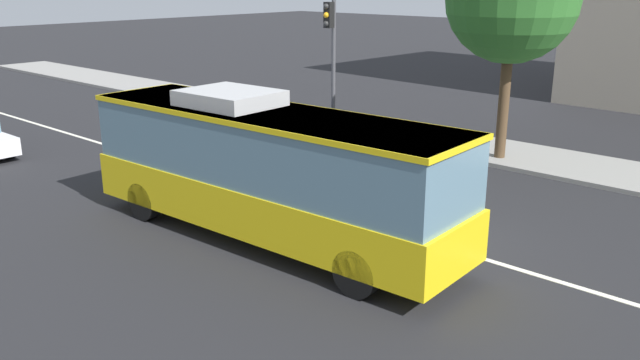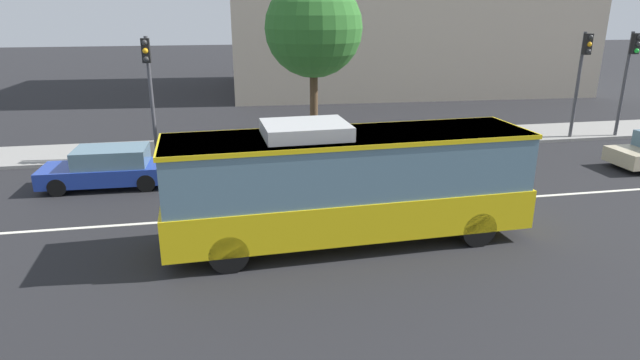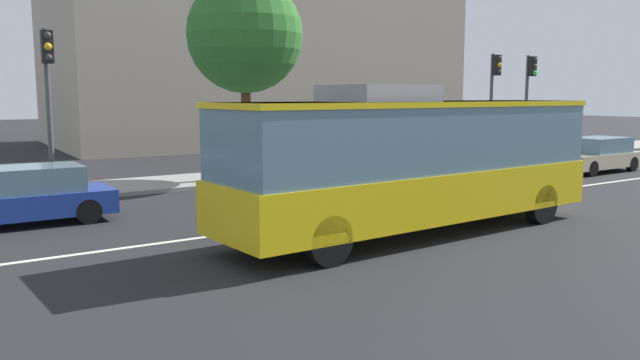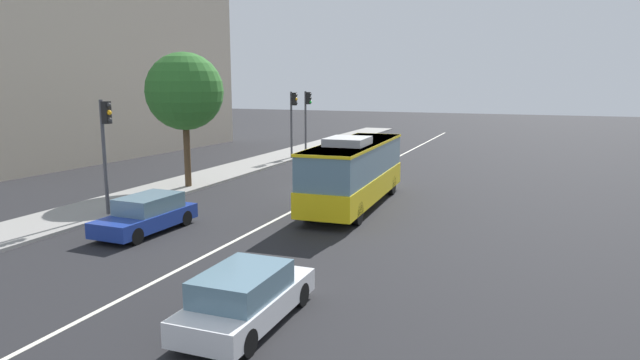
# 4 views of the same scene
# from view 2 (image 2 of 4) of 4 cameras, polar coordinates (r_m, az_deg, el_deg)

# --- Properties ---
(ground_plane) EXTENTS (160.00, 160.00, 0.00)m
(ground_plane) POSITION_cam_2_polar(r_m,az_deg,el_deg) (18.06, 10.88, -2.62)
(ground_plane) COLOR black
(sidewalk_kerb) EXTENTS (80.00, 3.44, 0.14)m
(sidewalk_kerb) POSITION_cam_2_polar(r_m,az_deg,el_deg) (25.87, 4.04, 4.20)
(sidewalk_kerb) COLOR gray
(sidewalk_kerb) RESTS_ON ground_plane
(lane_centre_line) EXTENTS (76.00, 0.16, 0.01)m
(lane_centre_line) POSITION_cam_2_polar(r_m,az_deg,el_deg) (18.06, 10.88, -2.60)
(lane_centre_line) COLOR silver
(lane_centre_line) RESTS_ON ground_plane
(transit_bus) EXTENTS (10.10, 2.92, 3.46)m
(transit_bus) POSITION_cam_2_polar(r_m,az_deg,el_deg) (14.45, 3.05, -0.02)
(transit_bus) COLOR yellow
(transit_bus) RESTS_ON ground_plane
(sedan_blue) EXTENTS (4.54, 1.90, 1.46)m
(sedan_blue) POSITION_cam_2_polar(r_m,az_deg,el_deg) (20.80, -21.91, 1.25)
(sedan_blue) COLOR #1E3899
(sedan_blue) RESTS_ON ground_plane
(traffic_light_near_corner) EXTENTS (0.33, 0.62, 5.20)m
(traffic_light_near_corner) POSITION_cam_2_polar(r_m,az_deg,el_deg) (28.61, 26.46, 10.83)
(traffic_light_near_corner) COLOR #47474C
(traffic_light_near_corner) RESTS_ON ground_plane
(traffic_light_mid_block) EXTENTS (0.33, 0.62, 5.20)m
(traffic_light_mid_block) POSITION_cam_2_polar(r_m,az_deg,el_deg) (30.03, 30.43, 10.51)
(traffic_light_mid_block) COLOR #47474C
(traffic_light_mid_block) RESTS_ON ground_plane
(traffic_light_far_corner) EXTENTS (0.32, 0.62, 5.20)m
(traffic_light_far_corner) POSITION_cam_2_polar(r_m,az_deg,el_deg) (23.03, -17.98, 10.47)
(traffic_light_far_corner) COLOR #47474C
(traffic_light_far_corner) RESTS_ON ground_plane
(street_tree_kerbside_left) EXTENTS (4.26, 4.26, 7.57)m
(street_tree_kerbside_left) POSITION_cam_2_polar(r_m,az_deg,el_deg) (23.83, -0.70, 16.04)
(street_tree_kerbside_left) COLOR #4C3823
(street_tree_kerbside_left) RESTS_ON ground_plane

